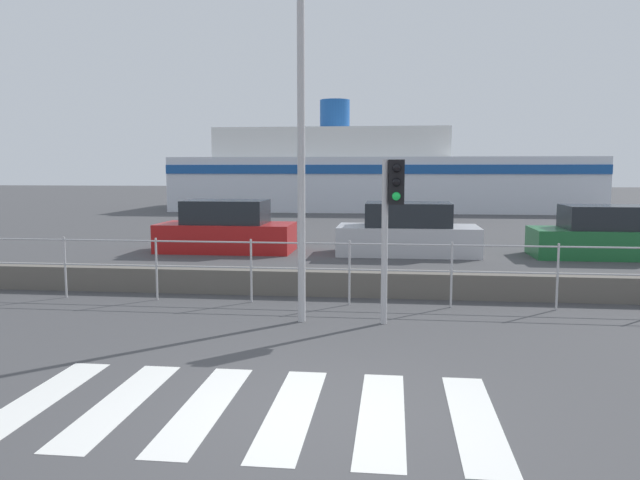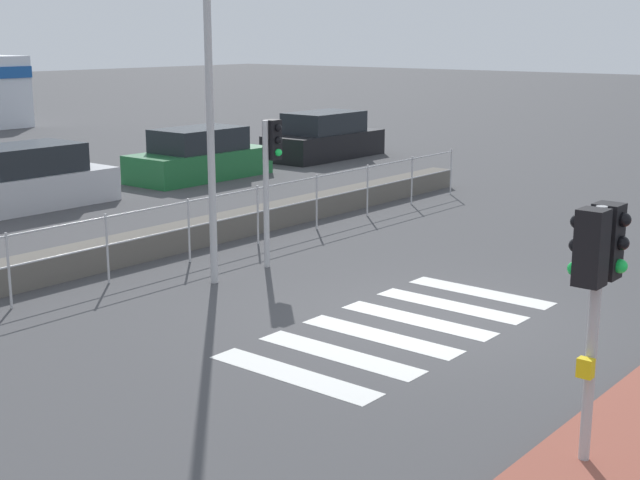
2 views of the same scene
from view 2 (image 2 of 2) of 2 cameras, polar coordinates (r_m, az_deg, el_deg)
The scene contains 10 objects.
ground_plane at distance 12.97m, azimuth 6.79°, elevation -4.88°, with size 160.00×160.00×0.00m, color #424244.
crosswalk at distance 12.43m, azimuth 5.11°, elevation -5.62°, with size 4.95×2.40×0.01m.
seawall at distance 16.66m, azimuth -10.38°, elevation -0.13°, with size 19.80×0.55×0.47m.
harbor_fence at distance 15.91m, azimuth -8.41°, elevation 1.24°, with size 17.86×0.04×1.15m.
traffic_light_near at distance 8.24m, azimuth 17.33°, elevation -1.73°, with size 0.58×0.41×2.51m.
traffic_light_far at distance 15.32m, azimuth -3.18°, elevation 5.17°, with size 0.34×0.32×2.55m.
streetlamp at distance 14.02m, azimuth -6.60°, elevation 12.89°, with size 0.32×1.17×6.42m.
parked_car_silver at distance 21.98m, azimuth -18.20°, elevation 3.63°, with size 3.95×1.85×1.47m.
parked_car_green at distance 25.31m, azimuth -7.72°, elevation 5.28°, with size 4.16×1.77×1.42m.
parked_car_black at distance 29.36m, azimuth 0.27°, elevation 6.52°, with size 4.29×1.83×1.50m.
Camera 2 is at (-10.46, -6.57, 3.97)m, focal length 50.00 mm.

